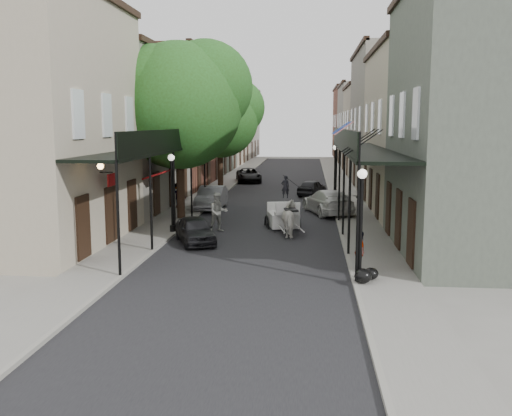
% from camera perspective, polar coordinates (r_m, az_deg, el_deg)
% --- Properties ---
extents(ground, '(140.00, 140.00, 0.00)m').
position_cam_1_polar(ground, '(21.24, -1.32, -5.90)').
color(ground, gray).
rests_on(ground, ground).
extents(road, '(8.00, 90.00, 0.01)m').
position_cam_1_polar(road, '(40.85, 1.96, 1.07)').
color(road, black).
rests_on(road, ground).
extents(sidewalk_left, '(2.20, 90.00, 0.12)m').
position_cam_1_polar(sidewalk_left, '(41.44, -4.96, 1.22)').
color(sidewalk_left, gray).
rests_on(sidewalk_left, ground).
extents(sidewalk_right, '(2.20, 90.00, 0.12)m').
position_cam_1_polar(sidewalk_right, '(40.85, 8.98, 1.05)').
color(sidewalk_right, gray).
rests_on(sidewalk_right, ground).
extents(building_row_left, '(5.00, 80.00, 10.50)m').
position_cam_1_polar(building_row_left, '(51.62, -7.00, 8.40)').
color(building_row_left, tan).
rests_on(building_row_left, ground).
extents(building_row_right, '(5.00, 80.00, 10.50)m').
position_cam_1_polar(building_row_right, '(50.81, 12.52, 8.26)').
color(building_row_right, gray).
rests_on(building_row_right, ground).
extents(gallery_left, '(2.20, 18.05, 4.88)m').
position_cam_1_polar(gallery_left, '(28.37, -9.38, 5.90)').
color(gallery_left, black).
rests_on(gallery_left, sidewalk_left).
extents(gallery_right, '(2.20, 18.05, 4.88)m').
position_cam_1_polar(gallery_right, '(27.54, 10.38, 5.80)').
color(gallery_right, black).
rests_on(gallery_right, sidewalk_right).
extents(tree_near, '(7.31, 6.80, 9.63)m').
position_cam_1_polar(tree_near, '(31.34, -6.91, 10.64)').
color(tree_near, '#382619').
rests_on(tree_near, sidewalk_left).
extents(tree_far, '(6.45, 6.00, 8.61)m').
position_cam_1_polar(tree_far, '(45.11, -3.13, 9.19)').
color(tree_far, '#382619').
rests_on(tree_far, sidewalk_left).
extents(lamppost_right_near, '(0.32, 0.32, 3.71)m').
position_cam_1_polar(lamppost_right_near, '(18.79, 10.45, -1.55)').
color(lamppost_right_near, black).
rests_on(lamppost_right_near, sidewalk_right).
extents(lamppost_left, '(0.32, 0.32, 3.71)m').
position_cam_1_polar(lamppost_left, '(27.42, -8.40, 1.63)').
color(lamppost_left, black).
rests_on(lamppost_left, sidewalk_left).
extents(lamppost_right_far, '(0.32, 0.32, 3.71)m').
position_cam_1_polar(lamppost_right_far, '(38.61, 7.89, 3.61)').
color(lamppost_right_far, black).
rests_on(lamppost_right_far, sidewalk_right).
extents(horse, '(1.29, 2.09, 1.64)m').
position_cam_1_polar(horse, '(26.82, 3.56, -1.10)').
color(horse, silver).
rests_on(horse, ground).
extents(carriage, '(2.00, 2.66, 2.74)m').
position_cam_1_polar(carriage, '(29.26, 2.61, 0.20)').
color(carriage, black).
rests_on(carriage, ground).
extents(pedestrian_walking, '(1.15, 1.03, 1.93)m').
position_cam_1_polar(pedestrian_walking, '(27.87, -3.79, -0.43)').
color(pedestrian_walking, '#ADAFA5').
rests_on(pedestrian_walking, ground).
extents(pedestrian_sidewalk_left, '(1.11, 0.84, 1.52)m').
position_cam_1_polar(pedestrian_sidewalk_left, '(35.39, -7.80, 1.27)').
color(pedestrian_sidewalk_left, gray).
rests_on(pedestrian_sidewalk_left, sidewalk_left).
extents(pedestrian_sidewalk_right, '(0.49, 0.91, 1.48)m').
position_cam_1_polar(pedestrian_sidewalk_right, '(20.21, 10.35, -4.29)').
color(pedestrian_sidewalk_right, gray).
rests_on(pedestrian_sidewalk_right, sidewalk_right).
extents(car_left_near, '(2.62, 3.76, 1.19)m').
position_cam_1_polar(car_left_near, '(25.38, -6.11, -2.20)').
color(car_left_near, black).
rests_on(car_left_near, ground).
extents(car_left_mid, '(1.54, 4.31, 1.42)m').
position_cam_1_polar(car_left_mid, '(35.25, -4.48, 1.01)').
color(car_left_mid, gray).
rests_on(car_left_mid, ground).
extents(car_left_far, '(2.85, 4.84, 1.26)m').
position_cam_1_polar(car_left_far, '(51.38, -0.74, 3.30)').
color(car_left_far, black).
rests_on(car_left_far, ground).
extents(car_right_near, '(3.37, 5.34, 1.44)m').
position_cam_1_polar(car_right_near, '(33.56, 7.22, 0.62)').
color(car_right_near, silver).
rests_on(car_right_near, ground).
extents(car_right_far, '(2.42, 3.78, 1.20)m').
position_cam_1_polar(car_right_far, '(41.81, 5.62, 2.02)').
color(car_right_far, black).
rests_on(car_right_far, ground).
extents(trash_bags, '(0.83, 0.98, 0.48)m').
position_cam_1_polar(trash_bags, '(19.15, 10.96, -6.60)').
color(trash_bags, black).
rests_on(trash_bags, sidewalk_right).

